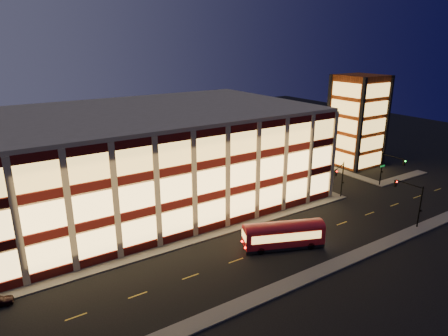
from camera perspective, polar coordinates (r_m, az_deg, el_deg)
ground at (r=52.76m, az=-0.25°, el=-9.68°), size 200.00×200.00×0.00m
sidewalk_office_south at (r=52.11m, az=-3.66°, el=-9.99°), size 54.00×2.00×0.15m
sidewalk_office_east at (r=78.14m, az=7.12°, el=-0.45°), size 2.00×30.00×0.15m
sidewalk_tower_south at (r=80.61m, az=23.92°, el=-1.32°), size 14.00×2.00×0.15m
sidewalk_tower_west at (r=85.40m, az=12.78°, el=0.82°), size 2.00×30.00×0.15m
sidewalk_near at (r=43.90m, az=9.42°, el=-16.01°), size 100.00×2.00×0.15m
office_building at (r=62.92m, az=-10.94°, el=1.70°), size 50.45×30.45×14.50m
stair_tower at (r=84.51m, az=18.49°, el=6.40°), size 8.60×8.60×18.00m
traffic_signal_far at (r=65.15m, az=16.24°, el=-1.03°), size 3.79×1.87×6.00m
traffic_signal_right at (r=73.36m, az=22.55°, el=0.38°), size 1.20×4.37×6.00m
traffic_signal_near at (r=60.04m, az=25.16°, el=-3.65°), size 0.32×4.45×6.00m
trolley_bus at (r=49.78m, az=8.49°, el=-9.26°), size 10.08×6.01×3.35m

